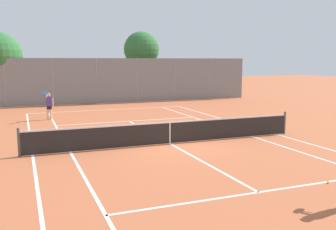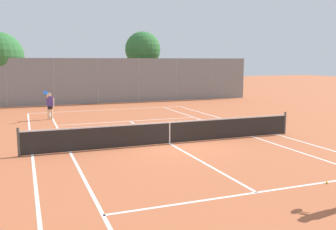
{
  "view_description": "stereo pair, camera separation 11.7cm",
  "coord_description": "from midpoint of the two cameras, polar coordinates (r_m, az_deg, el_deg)",
  "views": [
    {
      "loc": [
        -5.77,
        -14.45,
        3.49
      ],
      "look_at": [
        0.51,
        1.5,
        1.0
      ],
      "focal_mm": 40.0,
      "sensor_mm": 36.0,
      "label": 1
    },
    {
      "loc": [
        -5.67,
        -14.49,
        3.49
      ],
      "look_at": [
        0.51,
        1.5,
        1.0
      ],
      "focal_mm": 40.0,
      "sensor_mm": 36.0,
      "label": 2
    }
  ],
  "objects": [
    {
      "name": "tree_behind_right",
      "position": [
        34.67,
        -3.74,
        9.81
      ],
      "size": [
        3.22,
        3.22,
        6.12
      ],
      "color": "brown",
      "rests_on": "ground"
    },
    {
      "name": "ground_plane",
      "position": [
        15.94,
        0.45,
        -4.38
      ],
      "size": [
        120.0,
        120.0,
        0.0
      ],
      "primitive_type": "plane",
      "color": "#B25B38"
    },
    {
      "name": "tennis_net",
      "position": [
        15.84,
        0.45,
        -2.58
      ],
      "size": [
        12.0,
        0.1,
        1.07
      ],
      "color": "#474C47",
      "rests_on": "ground"
    },
    {
      "name": "loose_tennis_ball_0",
      "position": [
        11.83,
        23.32,
        -9.42
      ],
      "size": [
        0.07,
        0.07,
        0.07
      ],
      "primitive_type": "sphere",
      "color": "#D1DB33",
      "rests_on": "ground"
    },
    {
      "name": "player_far_left",
      "position": [
        23.4,
        -17.44,
        1.6
      ],
      "size": [
        0.64,
        0.75,
        1.77
      ],
      "color": "beige",
      "rests_on": "ground"
    },
    {
      "name": "court_line_markings",
      "position": [
        15.94,
        0.45,
        -4.37
      ],
      "size": [
        11.1,
        23.9,
        0.01
      ],
      "color": "silver",
      "rests_on": "ground"
    },
    {
      "name": "back_fence",
      "position": [
        31.1,
        -10.53,
        5.13
      ],
      "size": [
        27.6,
        0.08,
        3.72
      ],
      "color": "gray",
      "rests_on": "ground"
    }
  ]
}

